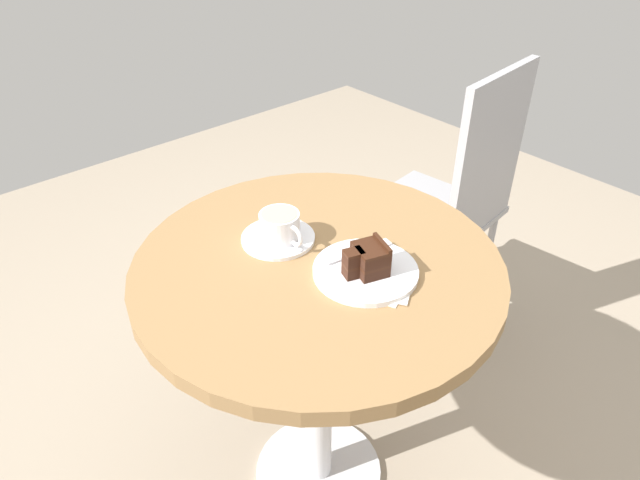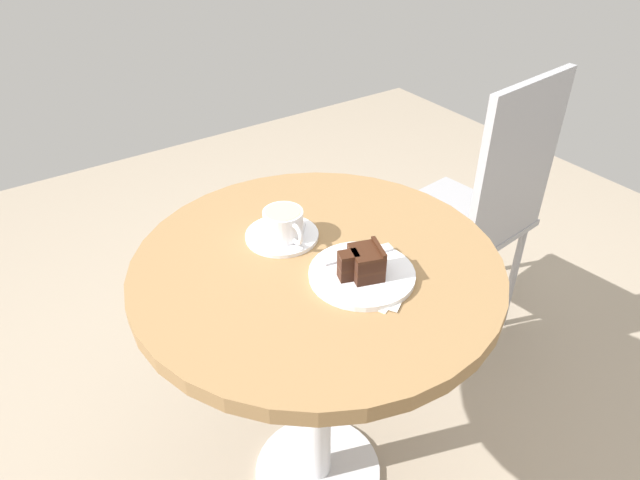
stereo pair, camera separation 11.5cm
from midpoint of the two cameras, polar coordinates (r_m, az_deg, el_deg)
name	(u,v)px [view 2 (the right image)]	position (r m, az deg, el deg)	size (l,w,h in m)	color
ground_plane	(318,473)	(1.71, 1.85, -22.36)	(4.40, 4.40, 0.01)	gray
cafe_table	(317,305)	(1.24, 2.38, -6.66)	(0.76, 0.76, 0.74)	olive
saucer	(282,235)	(1.23, -1.15, 0.38)	(0.16, 0.16, 0.01)	white
coffee_cup	(284,223)	(1.20, -0.91, 1.59)	(0.12, 0.09, 0.06)	white
teaspoon	(301,240)	(1.20, 0.81, -0.08)	(0.08, 0.07, 0.00)	silver
cake_plate	(362,274)	(1.13, 7.15, -3.52)	(0.21, 0.21, 0.01)	white
cake_slice	(364,263)	(1.10, 7.40, -2.40)	(0.08, 0.09, 0.06)	#381E14
fork	(367,253)	(1.17, 7.54, -1.39)	(0.04, 0.15, 0.00)	silver
napkin	(374,286)	(1.11, 8.40, -4.65)	(0.17, 0.16, 0.00)	silver
cafe_chair	(484,201)	(1.81, 17.82, 3.65)	(0.42, 0.42, 0.95)	#9E9EA3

